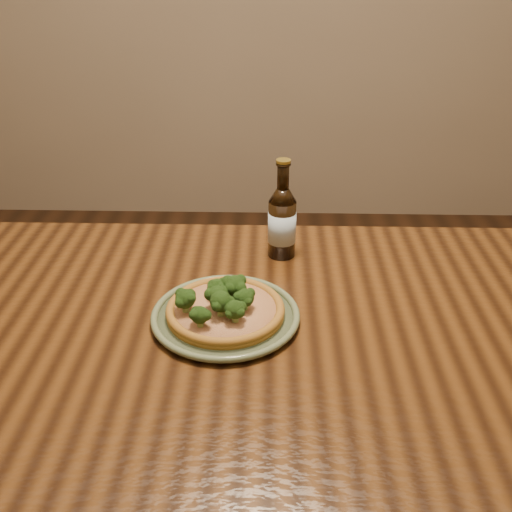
{
  "coord_description": "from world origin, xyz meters",
  "views": [
    {
      "loc": [
        0.1,
        -0.84,
        1.43
      ],
      "look_at": [
        0.07,
        0.26,
        0.82
      ],
      "focal_mm": 42.0,
      "sensor_mm": 36.0,
      "label": 1
    }
  ],
  "objects_px": {
    "plate": "(226,316)",
    "table": "(217,365)",
    "beer_bottle": "(282,221)",
    "pizza": "(224,308)"
  },
  "relations": [
    {
      "from": "beer_bottle",
      "to": "pizza",
      "type": "bearing_deg",
      "value": -136.1
    },
    {
      "from": "pizza",
      "to": "plate",
      "type": "bearing_deg",
      "value": 42.09
    },
    {
      "from": "table",
      "to": "beer_bottle",
      "type": "xyz_separation_m",
      "value": [
        0.13,
        0.29,
        0.18
      ]
    },
    {
      "from": "table",
      "to": "pizza",
      "type": "relative_size",
      "value": 6.93
    },
    {
      "from": "plate",
      "to": "beer_bottle",
      "type": "distance_m",
      "value": 0.3
    },
    {
      "from": "plate",
      "to": "table",
      "type": "bearing_deg",
      "value": -126.37
    },
    {
      "from": "plate",
      "to": "beer_bottle",
      "type": "relative_size",
      "value": 1.24
    },
    {
      "from": "table",
      "to": "plate",
      "type": "distance_m",
      "value": 0.11
    },
    {
      "from": "beer_bottle",
      "to": "table",
      "type": "bearing_deg",
      "value": -137.24
    },
    {
      "from": "table",
      "to": "plate",
      "type": "xyz_separation_m",
      "value": [
        0.02,
        0.02,
        0.1
      ]
    }
  ]
}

